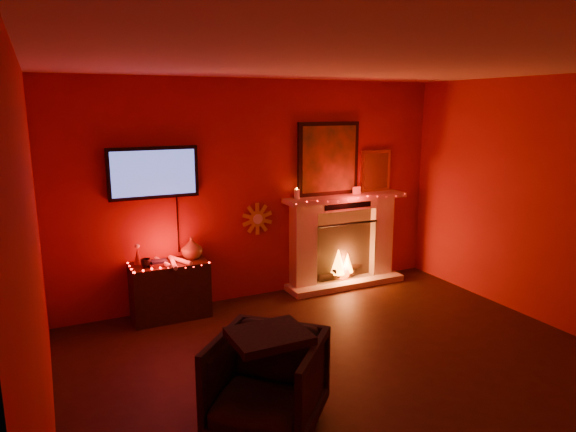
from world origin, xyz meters
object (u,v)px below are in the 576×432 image
Objects in this scene: tv at (154,173)px; fireplace at (342,232)px; sunburst_clock at (257,219)px; armchair at (267,382)px; console_table at (171,287)px.

fireplace is at bearing -1.50° from tv.
fireplace is 1.23m from sunburst_clock.
tv is at bearing 139.52° from armchair.
fireplace reaches higher than tv.
tv is at bearing 114.48° from console_table.
armchair is (-1.00, -2.59, -0.64)m from sunburst_clock.
tv reaches higher than armchair.
tv is 1.38× the size of console_table.
armchair is at bearing -131.27° from fireplace.
tv is (-2.44, 0.06, 0.92)m from fireplace.
fireplace reaches higher than armchair.
sunburst_clock is at bearing 175.63° from fireplace.
tv reaches higher than console_table.
console_table is at bearing -169.35° from sunburst_clock.
tv is 1.41m from sunburst_clock.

